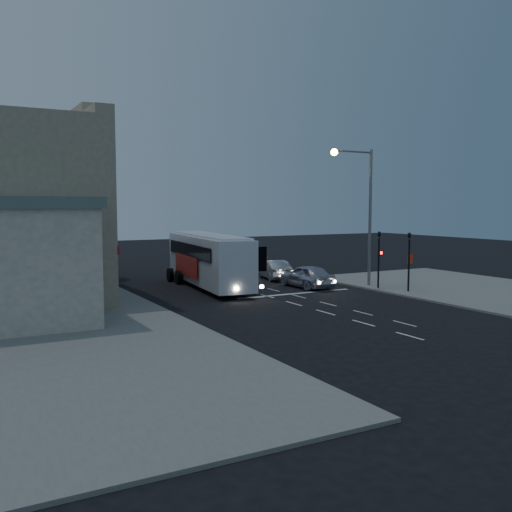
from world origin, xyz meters
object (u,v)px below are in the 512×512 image
car_sedan_c (205,258)px  streetlight (363,201)px  car_suv (307,276)px  traffic_signal_main (379,253)px  tour_bus (208,259)px  car_extra (185,254)px  street_tree (80,219)px  regulatory_sign (410,265)px  car_sedan_b (245,262)px  traffic_signal_side (409,254)px  car_sedan_a (274,270)px

car_sedan_c → streetlight: bearing=88.1°
car_suv → traffic_signal_main: 4.94m
tour_bus → car_extra: size_ratio=2.77×
traffic_signal_main → street_tree: street_tree is taller
traffic_signal_main → streetlight: streetlight is taller
car_suv → car_extra: car_suv is taller
regulatory_sign → car_sedan_b: bearing=108.4°
car_sedan_c → street_tree: bearing=8.1°
car_extra → traffic_signal_main: size_ratio=1.04×
traffic_signal_main → traffic_signal_side: (0.70, -1.98, 0.00)m
car_sedan_c → car_extra: 5.22m
car_suv → car_sedan_a: (0.31, 4.81, -0.07)m
traffic_signal_side → regulatory_sign: 1.61m
car_extra → regulatory_sign: (5.49, -25.21, 0.89)m
traffic_signal_main → streetlight: bearing=100.2°
tour_bus → regulatory_sign: (10.90, -7.32, -0.32)m
car_suv → car_sedan_c: bearing=-89.6°
car_sedan_c → car_extra: (0.10, 5.22, 0.01)m
streetlight → car_suv: bearing=154.1°
tour_bus → street_tree: street_tree is taller
car_sedan_c → traffic_signal_side: (4.59, -20.96, 1.73)m
car_sedan_a → street_tree: size_ratio=0.70×
car_sedan_c → traffic_signal_main: (3.89, -18.98, 1.73)m
car_sedan_c → car_suv: bearing=77.7°
regulatory_sign → car_sedan_c: bearing=105.6°
car_suv → car_sedan_c: size_ratio=0.92×
car_suv → streetlight: size_ratio=0.51×
car_sedan_b → traffic_signal_side: 15.46m
car_suv → car_sedan_b: (0.61, 9.94, 0.00)m
regulatory_sign → street_tree: 23.40m
traffic_signal_main → traffic_signal_side: bearing=-70.5°
car_suv → car_sedan_c: car_suv is taller
traffic_signal_main → street_tree: 21.38m
car_sedan_a → traffic_signal_main: size_ratio=1.05×
car_sedan_a → tour_bus: bearing=26.7°
car_sedan_b → traffic_signal_main: size_ratio=1.31×
car_sedan_a → car_extra: car_sedan_a is taller
car_suv → street_tree: 17.03m
car_sedan_b → traffic_signal_main: (2.94, -12.96, 1.64)m
car_suv → car_extra: 21.18m
car_suv → regulatory_sign: (5.25, -4.04, 0.82)m
car_suv → street_tree: bearing=-43.2°
traffic_signal_side → traffic_signal_main: bearing=109.5°
car_suv → regulatory_sign: size_ratio=2.08×
car_sedan_a → car_sedan_c: bearing=-74.4°
car_sedan_c → traffic_signal_side: 21.53m
car_suv → traffic_signal_main: traffic_signal_main is taller
car_sedan_a → street_tree: (-12.57, 6.41, 3.79)m
car_sedan_b → streetlight: bearing=111.5°
car_sedan_b → regulatory_sign: size_ratio=2.44×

